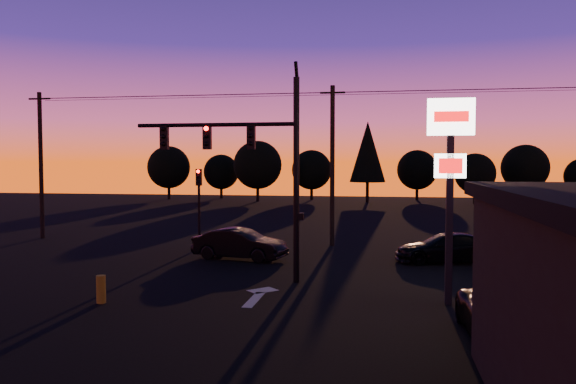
{
  "coord_description": "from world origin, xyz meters",
  "views": [
    {
      "loc": [
        4.84,
        -17.56,
        4.73
      ],
      "look_at": [
        1.0,
        5.0,
        3.5
      ],
      "focal_mm": 35.0,
      "sensor_mm": 36.0,
      "label": 1
    }
  ],
  "objects_px": {
    "secondary_signal": "(199,196)",
    "car_right": "(446,248)",
    "car_mid": "(240,244)",
    "traffic_signal_mast": "(256,157)",
    "pylon_sign": "(450,156)",
    "bollard": "(101,289)",
    "suv_parked": "(509,318)"
  },
  "relations": [
    {
      "from": "secondary_signal",
      "to": "car_right",
      "type": "bearing_deg",
      "value": -8.83
    },
    {
      "from": "car_mid",
      "to": "car_right",
      "type": "relative_size",
      "value": 0.96
    },
    {
      "from": "traffic_signal_mast",
      "to": "secondary_signal",
      "type": "height_order",
      "value": "traffic_signal_mast"
    },
    {
      "from": "pylon_sign",
      "to": "car_mid",
      "type": "height_order",
      "value": "pylon_sign"
    },
    {
      "from": "bollard",
      "to": "car_mid",
      "type": "bearing_deg",
      "value": 74.85
    },
    {
      "from": "bollard",
      "to": "suv_parked",
      "type": "xyz_separation_m",
      "value": [
        12.57,
        -2.06,
        0.19
      ]
    },
    {
      "from": "traffic_signal_mast",
      "to": "bollard",
      "type": "height_order",
      "value": "traffic_signal_mast"
    },
    {
      "from": "traffic_signal_mast",
      "to": "pylon_sign",
      "type": "distance_m",
      "value": 7.52
    },
    {
      "from": "car_right",
      "to": "secondary_signal",
      "type": "bearing_deg",
      "value": -109.17
    },
    {
      "from": "traffic_signal_mast",
      "to": "car_right",
      "type": "distance_m",
      "value": 10.51
    },
    {
      "from": "secondary_signal",
      "to": "pylon_sign",
      "type": "bearing_deg",
      "value": -39.77
    },
    {
      "from": "secondary_signal",
      "to": "pylon_sign",
      "type": "distance_m",
      "value": 15.75
    },
    {
      "from": "pylon_sign",
      "to": "car_mid",
      "type": "relative_size",
      "value": 1.5
    },
    {
      "from": "bollard",
      "to": "car_right",
      "type": "distance_m",
      "value": 15.67
    },
    {
      "from": "pylon_sign",
      "to": "bollard",
      "type": "relative_size",
      "value": 7.29
    },
    {
      "from": "suv_parked",
      "to": "bollard",
      "type": "bearing_deg",
      "value": 169.65
    },
    {
      "from": "secondary_signal",
      "to": "car_mid",
      "type": "bearing_deg",
      "value": -42.82
    },
    {
      "from": "bollard",
      "to": "car_right",
      "type": "height_order",
      "value": "car_right"
    },
    {
      "from": "traffic_signal_mast",
      "to": "bollard",
      "type": "xyz_separation_m",
      "value": [
        -4.36,
        -4.29,
        -4.47
      ]
    },
    {
      "from": "secondary_signal",
      "to": "car_mid",
      "type": "xyz_separation_m",
      "value": [
        2.98,
        -2.76,
        -2.11
      ]
    },
    {
      "from": "car_mid",
      "to": "secondary_signal",
      "type": "bearing_deg",
      "value": 58.13
    },
    {
      "from": "secondary_signal",
      "to": "bollard",
      "type": "distance_m",
      "value": 12.04
    },
    {
      "from": "pylon_sign",
      "to": "bollard",
      "type": "bearing_deg",
      "value": -171.1
    },
    {
      "from": "traffic_signal_mast",
      "to": "bollard",
      "type": "bearing_deg",
      "value": -135.46
    },
    {
      "from": "car_mid",
      "to": "pylon_sign",
      "type": "bearing_deg",
      "value": -117.74
    },
    {
      "from": "pylon_sign",
      "to": "suv_parked",
      "type": "distance_m",
      "value": 5.85
    },
    {
      "from": "traffic_signal_mast",
      "to": "car_right",
      "type": "relative_size",
      "value": 1.81
    },
    {
      "from": "traffic_signal_mast",
      "to": "car_mid",
      "type": "bearing_deg",
      "value": 112.08
    },
    {
      "from": "car_mid",
      "to": "traffic_signal_mast",
      "type": "bearing_deg",
      "value": -146.96
    },
    {
      "from": "car_right",
      "to": "bollard",
      "type": "bearing_deg",
      "value": -61.64
    },
    {
      "from": "pylon_sign",
      "to": "car_mid",
      "type": "bearing_deg",
      "value": 141.31
    },
    {
      "from": "secondary_signal",
      "to": "suv_parked",
      "type": "xyz_separation_m",
      "value": [
        13.11,
        -13.84,
        -2.2
      ]
    }
  ]
}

